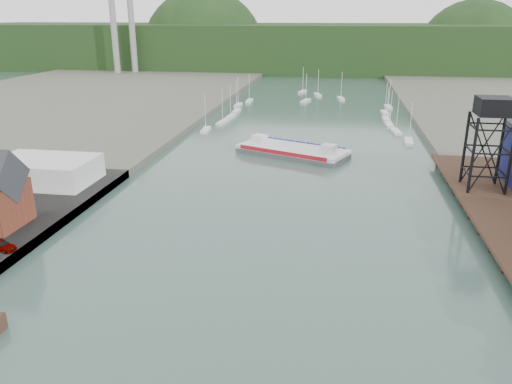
% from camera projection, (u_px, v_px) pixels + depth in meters
% --- Properties ---
extents(white_shed, '(18.00, 12.00, 4.50)m').
position_uv_depth(white_shed, '(45.00, 171.00, 92.52)').
color(white_shed, silver).
rests_on(white_shed, west_quay).
extents(lift_tower, '(6.50, 6.50, 16.00)m').
position_uv_depth(lift_tower, '(493.00, 112.00, 83.93)').
color(lift_tower, black).
rests_on(lift_tower, east_pier).
extents(marina_sailboats, '(57.71, 92.65, 0.90)m').
position_uv_depth(marina_sailboats, '(311.00, 111.00, 169.22)').
color(marina_sailboats, silver).
rests_on(marina_sailboats, ground).
extents(smokestacks, '(11.20, 8.20, 60.00)m').
position_uv_depth(smokestacks, '(122.00, 18.00, 263.01)').
color(smokestacks, gray).
rests_on(smokestacks, ground).
extents(distant_hills, '(500.00, 120.00, 80.00)m').
position_uv_depth(distant_hills, '(320.00, 50.00, 317.98)').
color(distant_hills, black).
rests_on(distant_hills, ground).
extents(chain_ferry, '(27.42, 19.32, 3.67)m').
position_uv_depth(chain_ferry, '(292.00, 151.00, 117.21)').
color(chain_ferry, '#4B4B4E').
rests_on(chain_ferry, ground).
extents(car_west_a, '(4.59, 2.80, 1.46)m').
position_uv_depth(car_west_a, '(1.00, 245.00, 66.05)').
color(car_west_a, '#999999').
rests_on(car_west_a, west_quay).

